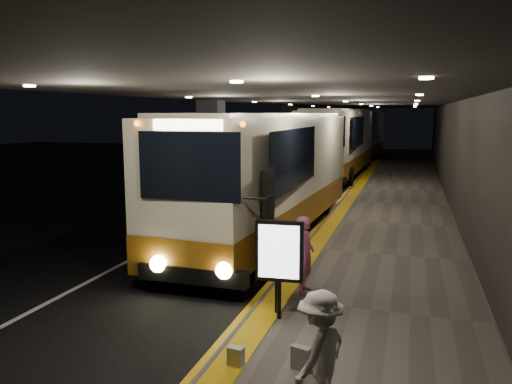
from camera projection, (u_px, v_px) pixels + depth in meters
The scene contains 17 objects.
ground at pixel (208, 254), 14.14m from camera, with size 90.00×90.00×0.00m, color black.
lane_line_white at pixel (215, 216), 19.38m from camera, with size 0.12×50.00×0.01m, color silver.
kerb_stripe_yellow at pixel (321, 223), 18.17m from camera, with size 0.18×50.00×0.01m, color gold.
sidewalk at pixel (389, 225), 17.46m from camera, with size 4.50×50.00×0.15m, color #514C44.
tactile_strip at pixel (335, 219), 18.00m from camera, with size 0.50×50.00×0.01m, color gold.
terminal_wall at pixel (463, 142), 16.34m from camera, with size 0.10×50.00×6.00m, color black.
support_columns at pixel (212, 162), 18.01m from camera, with size 0.80×24.80×4.40m.
canopy at pixel (328, 94), 17.41m from camera, with size 9.00×50.00×0.40m, color black.
coach_main at pixel (269, 179), 16.02m from camera, with size 3.15×12.42×3.84m.
coach_second at pixel (339, 145), 31.23m from camera, with size 3.08×13.03×4.08m.
coach_third at pixel (358, 137), 41.72m from camera, with size 3.46×13.05×4.06m.
passenger_boarding at pixel (305, 254), 10.60m from camera, with size 0.60×0.40×1.65m, color #C25A81.
passenger_waiting_white at pixel (320, 353), 6.29m from camera, with size 1.05×0.49×1.62m, color beige.
bag_polka at pixel (301, 358), 7.44m from camera, with size 0.30×0.13×0.36m, color black.
bag_plain at pixel (236, 356), 7.56m from camera, with size 0.24×0.14×0.30m, color beige.
info_sign at pixel (279, 253), 9.13m from camera, with size 0.89×0.19×1.87m.
stanchion_post at pixel (276, 284), 9.49m from camera, with size 0.05×0.05×1.16m, color black.
Camera 1 is at (5.35, -12.68, 3.95)m, focal length 35.00 mm.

